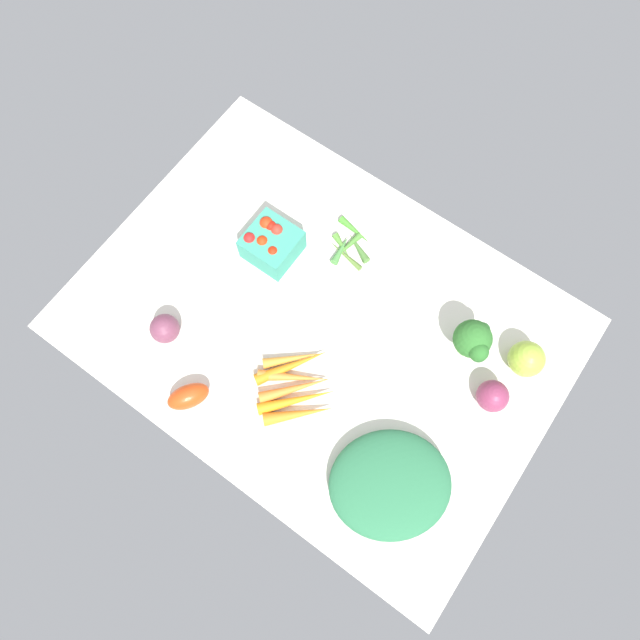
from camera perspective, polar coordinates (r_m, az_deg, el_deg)
tablecloth at (r=127.77cm, az=-0.00°, el=-0.44°), size 104.00×76.00×2.00cm
broccoli_head at (r=122.10cm, az=14.95°, el=-2.03°), size 8.44×9.00×11.55cm
red_onion_near_basket at (r=124.33cm, az=16.70°, el=-7.21°), size 6.68×6.68×6.68cm
roma_tomato at (r=123.12cm, az=-12.90°, el=-7.38°), size 8.88×10.13×4.88cm
leafy_greens_clump at (r=118.20cm, az=6.95°, el=-15.80°), size 32.28×32.14×5.80cm
red_onion_center at (r=127.46cm, az=-15.11°, el=-0.83°), size 6.38×6.38×6.38cm
okra_pile at (r=133.33cm, az=2.87°, el=7.42°), size 11.55×11.24×1.91cm
carrot_bunch at (r=121.82cm, az=-2.50°, el=-6.51°), size 19.70×21.47×2.80cm
berry_basket at (r=130.46cm, az=-4.82°, el=7.57°), size 11.01×11.01×8.13cm
heirloom_tomato_green at (r=127.96cm, az=19.75°, el=-3.64°), size 7.69×7.69×7.69cm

